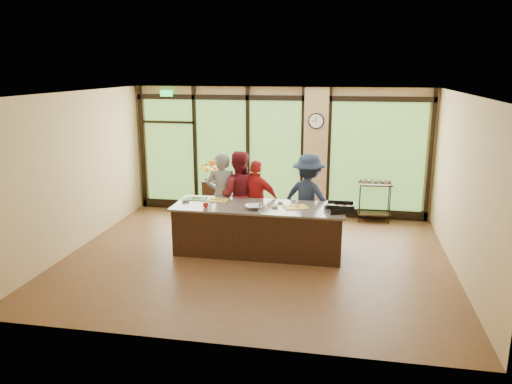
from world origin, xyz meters
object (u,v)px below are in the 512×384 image
at_px(roasting_pan, 340,209).
at_px(bar_cart, 375,196).
at_px(island_base, 259,230).
at_px(cook_left, 222,196).
at_px(cook_right, 308,198).
at_px(flower_stand, 212,196).

bearing_deg(roasting_pan, bar_cart, 52.56).
distance_m(island_base, bar_cart, 3.32).
bearing_deg(cook_left, roasting_pan, 151.23).
distance_m(cook_right, bar_cart, 2.15).
xyz_separation_m(cook_left, flower_stand, (-0.71, 1.77, -0.50)).
relative_size(roasting_pan, flower_stand, 0.61).
bearing_deg(cook_left, island_base, 131.98).
height_order(island_base, cook_right, cook_right).
distance_m(roasting_pan, flower_stand, 4.05).
bearing_deg(island_base, cook_right, 44.21).
distance_m(island_base, cook_left, 1.20).
height_order(roasting_pan, bar_cart, roasting_pan).
bearing_deg(island_base, roasting_pan, -4.15).
distance_m(cook_right, roasting_pan, 1.14).
height_order(island_base, bar_cart, bar_cart).
bearing_deg(flower_stand, bar_cart, -0.44).
bearing_deg(island_base, bar_cart, 47.67).
relative_size(island_base, flower_stand, 3.88).
height_order(cook_left, roasting_pan, cook_left).
bearing_deg(flower_stand, roasting_pan, -40.04).
distance_m(island_base, cook_right, 1.27).
distance_m(island_base, roasting_pan, 1.59).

